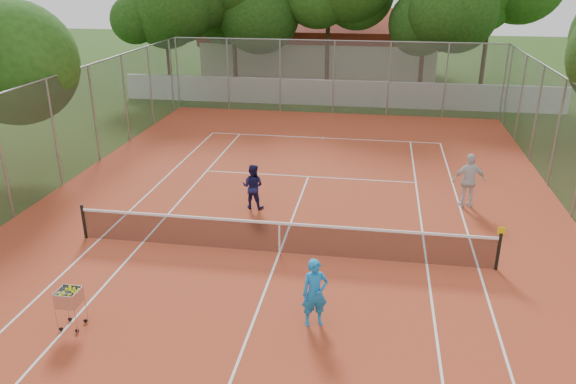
% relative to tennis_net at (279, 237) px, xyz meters
% --- Properties ---
extents(ground, '(120.00, 120.00, 0.00)m').
position_rel_tennis_net_xyz_m(ground, '(0.00, 0.00, -0.51)').
color(ground, '#1F3C10').
rests_on(ground, ground).
extents(court_pad, '(18.00, 34.00, 0.02)m').
position_rel_tennis_net_xyz_m(court_pad, '(0.00, 0.00, -0.50)').
color(court_pad, '#B04022').
rests_on(court_pad, ground).
extents(court_lines, '(10.98, 23.78, 0.01)m').
position_rel_tennis_net_xyz_m(court_lines, '(0.00, 0.00, -0.49)').
color(court_lines, white).
rests_on(court_lines, court_pad).
extents(tennis_net, '(11.88, 0.10, 0.98)m').
position_rel_tennis_net_xyz_m(tennis_net, '(0.00, 0.00, 0.00)').
color(tennis_net, black).
rests_on(tennis_net, court_pad).
extents(perimeter_fence, '(18.00, 34.00, 4.00)m').
position_rel_tennis_net_xyz_m(perimeter_fence, '(0.00, 0.00, 1.49)').
color(perimeter_fence, slate).
rests_on(perimeter_fence, ground).
extents(boundary_wall, '(26.00, 0.30, 1.50)m').
position_rel_tennis_net_xyz_m(boundary_wall, '(0.00, 19.00, 0.24)').
color(boundary_wall, silver).
rests_on(boundary_wall, ground).
extents(clubhouse, '(16.40, 9.00, 4.40)m').
position_rel_tennis_net_xyz_m(clubhouse, '(-2.00, 29.00, 1.69)').
color(clubhouse, beige).
rests_on(clubhouse, ground).
extents(tropical_trees, '(29.00, 19.00, 10.00)m').
position_rel_tennis_net_xyz_m(tropical_trees, '(0.00, 22.00, 4.49)').
color(tropical_trees, '#13340D').
rests_on(tropical_trees, ground).
extents(player_near, '(0.69, 0.58, 1.63)m').
position_rel_tennis_net_xyz_m(player_near, '(1.39, -3.27, 0.32)').
color(player_near, '#1982D8').
rests_on(player_near, court_pad).
extents(player_far_left, '(0.81, 0.66, 1.54)m').
position_rel_tennis_net_xyz_m(player_far_left, '(-1.46, 3.08, 0.28)').
color(player_far_left, '#181848').
rests_on(player_far_left, court_pad).
extents(player_far_right, '(1.15, 0.60, 1.88)m').
position_rel_tennis_net_xyz_m(player_far_right, '(5.70, 4.35, 0.45)').
color(player_far_right, silver).
rests_on(player_far_right, court_pad).
extents(ball_hopper, '(0.65, 0.65, 1.05)m').
position_rel_tennis_net_xyz_m(ball_hopper, '(-3.97, -4.29, 0.03)').
color(ball_hopper, '#B6B7BD').
rests_on(ball_hopper, court_pad).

